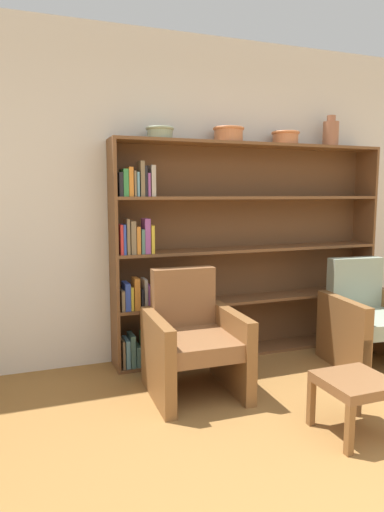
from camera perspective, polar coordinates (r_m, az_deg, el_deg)
wall_back at (r=4.10m, az=2.71°, el=7.09°), size 12.00×0.06×2.75m
bookshelf at (r=4.03m, az=4.75°, el=0.13°), size 2.48×0.30×1.85m
bowl_copper at (r=3.77m, az=-4.04°, el=15.15°), size 0.23×0.23×0.10m
bowl_sage at (r=3.98m, az=4.58°, el=14.97°), size 0.27×0.27×0.12m
bowl_terracotta at (r=4.24m, az=11.59°, el=14.32°), size 0.25×0.25×0.11m
vase_tall at (r=4.52m, az=16.95°, el=14.47°), size 0.14×0.14×0.28m
armchair_leather at (r=3.34m, az=0.10°, el=-10.48°), size 0.66×0.70×0.87m
armchair_cushioned at (r=4.14m, az=21.21°, el=-7.40°), size 0.71×0.74×0.87m
footstool at (r=2.96m, az=19.71°, el=-15.19°), size 0.39×0.39×0.35m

